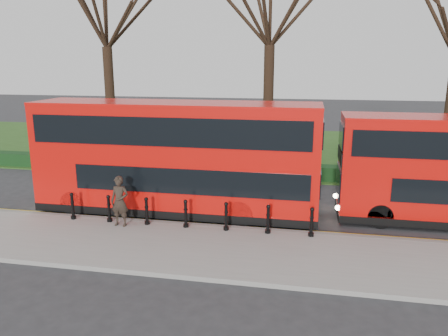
# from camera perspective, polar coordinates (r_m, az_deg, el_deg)

# --- Properties ---
(ground) EXTENTS (120.00, 120.00, 0.00)m
(ground) POSITION_cam_1_polar(r_m,az_deg,el_deg) (17.61, -4.16, -6.54)
(ground) COLOR #28282B
(ground) RESTS_ON ground
(pavement) EXTENTS (60.00, 4.00, 0.15)m
(pavement) POSITION_cam_1_polar(r_m,az_deg,el_deg) (14.92, -7.22, -10.14)
(pavement) COLOR gray
(pavement) RESTS_ON ground
(kerb) EXTENTS (60.00, 0.25, 0.16)m
(kerb) POSITION_cam_1_polar(r_m,az_deg,el_deg) (16.68, -5.07, -7.45)
(kerb) COLOR slate
(kerb) RESTS_ON ground
(grass_verge) EXTENTS (60.00, 18.00, 0.06)m
(grass_verge) POSITION_cam_1_polar(r_m,az_deg,el_deg) (31.82, 2.89, 2.69)
(grass_verge) COLOR #284717
(grass_verge) RESTS_ON ground
(hedge) EXTENTS (60.00, 0.90, 0.80)m
(hedge) POSITION_cam_1_polar(r_m,az_deg,el_deg) (23.84, 0.08, -0.10)
(hedge) COLOR black
(hedge) RESTS_ON ground
(yellow_line_outer) EXTENTS (60.00, 0.10, 0.01)m
(yellow_line_outer) POSITION_cam_1_polar(r_m,az_deg,el_deg) (16.97, -4.78, -7.32)
(yellow_line_outer) COLOR yellow
(yellow_line_outer) RESTS_ON ground
(yellow_line_inner) EXTENTS (60.00, 0.10, 0.01)m
(yellow_line_inner) POSITION_cam_1_polar(r_m,az_deg,el_deg) (17.15, -4.60, -7.08)
(yellow_line_inner) COLOR yellow
(yellow_line_inner) RESTS_ON ground
(tree_left) EXTENTS (8.14, 8.14, 12.71)m
(tree_left) POSITION_cam_1_polar(r_m,az_deg,el_deg) (28.92, -15.32, 19.50)
(tree_left) COLOR black
(tree_left) RESTS_ON ground
(tree_mid) EXTENTS (8.17, 8.17, 12.77)m
(tree_mid) POSITION_cam_1_polar(r_m,az_deg,el_deg) (26.24, 6.10, 20.63)
(tree_mid) COLOR black
(tree_mid) RESTS_ON ground
(bollard_row) EXTENTS (9.21, 0.15, 1.00)m
(bollard_row) POSITION_cam_1_polar(r_m,az_deg,el_deg) (16.13, -5.02, -6.02)
(bollard_row) COLOR black
(bollard_row) RESTS_ON pavement
(bus_lead) EXTENTS (11.40, 2.62, 4.54)m
(bus_lead) POSITION_cam_1_polar(r_m,az_deg,el_deg) (17.70, -6.27, 1.24)
(bus_lead) COLOR red
(bus_lead) RESTS_ON ground
(pedestrian) EXTENTS (0.71, 0.48, 1.88)m
(pedestrian) POSITION_cam_1_polar(r_m,az_deg,el_deg) (16.53, -13.46, -4.25)
(pedestrian) COLOR #2C231B
(pedestrian) RESTS_ON pavement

